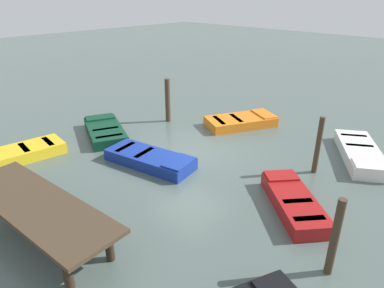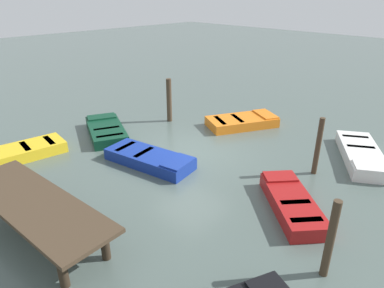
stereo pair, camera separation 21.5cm
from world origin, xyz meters
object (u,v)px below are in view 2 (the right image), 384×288
Objects in this scene: mooring_piling_near_left at (169,100)px; rowboat_red at (292,203)px; dock_segment at (34,205)px; rowboat_white at (362,155)px; rowboat_dark_green at (106,130)px; rowboat_blue at (150,159)px; rowboat_orange at (242,121)px; rowboat_yellow at (18,152)px; mooring_piling_center at (318,147)px; mooring_piling_mid_left at (330,240)px.

rowboat_red is at bearing 163.22° from mooring_piling_near_left.
dock_segment is at bearing 94.23° from rowboat_red.
rowboat_white is (-4.13, -9.77, -0.61)m from dock_segment.
rowboat_blue is (-3.35, 0.37, -0.00)m from rowboat_dark_green.
rowboat_white is 7.49m from rowboat_blue.
rowboat_blue is (0.04, 5.19, -0.00)m from rowboat_orange.
mooring_piling_center reaches higher than rowboat_yellow.
rowboat_orange and rowboat_red have the same top height.
rowboat_red and rowboat_dark_green have the same top height.
rowboat_blue is (5.08, 5.50, 0.00)m from rowboat_white.
rowboat_red is 1.42× the size of mooring_piling_near_left.
dock_segment is at bearing -88.90° from rowboat_blue.
mooring_piling_center is at bearing -179.49° from mooring_piling_near_left.
rowboat_dark_green and rowboat_blue have the same top height.
rowboat_blue is (0.95, -4.27, -0.61)m from dock_segment.
mooring_piling_near_left reaches higher than mooring_piling_mid_left.
dock_segment is at bearing 115.79° from mooring_piling_near_left.
rowboat_white is 1.84× the size of mooring_piling_center.
rowboat_white is (-0.22, -4.44, -0.00)m from rowboat_red.
rowboat_red is 8.25m from rowboat_dark_green.
mooring_piling_mid_left is (-9.32, 3.93, -0.05)m from mooring_piling_near_left.
dock_segment reaches higher than rowboat_red.
rowboat_orange is 1.03× the size of rowboat_dark_green.
rowboat_yellow is at bearing 107.06° from rowboat_dark_green.
rowboat_orange is at bearing -101.68° from rowboat_dark_green.
rowboat_dark_green is at bearing 21.59° from mooring_piling_center.
mooring_piling_mid_left is (-5.64, -3.69, 0.10)m from dock_segment.
rowboat_dark_green is 1.66× the size of mooring_piling_center.
rowboat_red and rowboat_yellow have the same top height.
rowboat_dark_green is (3.39, 4.83, 0.00)m from rowboat_orange.
mooring_piling_mid_left is at bearing 176.98° from rowboat_red.
rowboat_red is at bearing 121.85° from rowboat_yellow.
dock_segment reaches higher than rowboat_white.
mooring_piling_near_left reaches higher than rowboat_white.
dock_segment is 1.52× the size of rowboat_blue.
rowboat_yellow is at bearing -78.32° from rowboat_white.
mooring_piling_mid_left is (-9.94, 0.94, 0.71)m from rowboat_dark_green.
mooring_piling_mid_left is (-2.24, 3.99, -0.04)m from mooring_piling_center.
mooring_piling_mid_left is at bearing -161.98° from rowboat_dark_green.
rowboat_red is 4.98m from rowboat_blue.
rowboat_dark_green is 8.31m from mooring_piling_center.
rowboat_dark_green is 1.01× the size of rowboat_yellow.
rowboat_yellow is (4.68, -1.25, -0.61)m from dock_segment.
mooring_piling_center reaches higher than mooring_piling_mid_left.
mooring_piling_center is (-7.70, -3.05, 0.76)m from rowboat_dark_green.
rowboat_white is (-5.04, -0.31, -0.00)m from rowboat_orange.
rowboat_orange is 1.03× the size of rowboat_yellow.
rowboat_yellow is (8.60, 4.08, -0.00)m from rowboat_red.
rowboat_dark_green is 3.14m from mooring_piling_near_left.
rowboat_red is 4.44m from rowboat_white.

